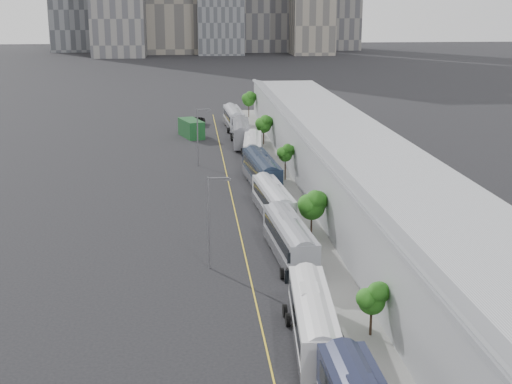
{
  "coord_description": "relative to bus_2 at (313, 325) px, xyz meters",
  "views": [
    {
      "loc": [
        -6.21,
        -10.73,
        22.38
      ],
      "look_at": [
        0.54,
        61.54,
        3.0
      ],
      "focal_mm": 50.0,
      "sensor_mm": 36.0,
      "label": 1
    }
  ],
  "objects": [
    {
      "name": "tree_5",
      "position": [
        3.9,
        98.04,
        2.39
      ],
      "size": [
        2.55,
        2.55,
        5.21
      ],
      "color": "black",
      "rests_on": "ground"
    },
    {
      "name": "tree_2",
      "position": [
        3.88,
        23.26,
        1.79
      ],
      "size": [
        2.6,
        2.6,
        4.63
      ],
      "color": "black",
      "rests_on": "ground"
    },
    {
      "name": "street_lamp_near",
      "position": [
        -6.27,
        15.13,
        3.23
      ],
      "size": [
        2.04,
        0.22,
        8.15
      ],
      "color": "#59595E",
      "rests_on": "ground"
    },
    {
      "name": "tree_3",
      "position": [
        4.27,
        45.81,
        2.12
      ],
      "size": [
        1.82,
        1.82,
        4.59
      ],
      "color": "black",
      "rests_on": "ground"
    },
    {
      "name": "suv",
      "position": [
        -6.44,
        89.55,
        -0.79
      ],
      "size": [
        3.08,
        5.59,
        1.48
      ],
      "primitive_type": "imported",
      "rotation": [
        0.0,
        0.0,
        -0.12
      ],
      "color": "black",
      "rests_on": "ground"
    },
    {
      "name": "shipping_container",
      "position": [
        -7.66,
        77.8,
        -0.04
      ],
      "size": [
        4.63,
        7.35,
        2.98
      ],
      "primitive_type": "cube",
      "rotation": [
        0.0,
        0.0,
        0.31
      ],
      "color": "#14411D",
      "rests_on": "ground"
    },
    {
      "name": "bus_8",
      "position": [
        0.11,
        85.67,
        0.09
      ],
      "size": [
        3.25,
        13.23,
        3.84
      ],
      "rotation": [
        0.0,
        0.0,
        0.05
      ],
      "color": "silver",
      "rests_on": "ground"
    },
    {
      "name": "street_lamp_far",
      "position": [
        -6.64,
        55.42,
        3.2
      ],
      "size": [
        2.04,
        0.22,
        8.1
      ],
      "color": "#59595E",
      "rests_on": "ground"
    },
    {
      "name": "bus_2",
      "position": [
        0.0,
        0.0,
        0.0
      ],
      "size": [
        3.47,
        12.56,
        3.63
      ],
      "rotation": [
        0.0,
        0.0,
        -0.08
      ],
      "color": "silver",
      "rests_on": "ground"
    },
    {
      "name": "lane_line",
      "position": [
        -3.12,
        22.61,
        -1.52
      ],
      "size": [
        0.12,
        160.0,
        0.02
      ],
      "primitive_type": "cube",
      "color": "gold",
      "rests_on": "ground"
    },
    {
      "name": "bus_3",
      "position": [
        0.76,
        16.63,
        0.03
      ],
      "size": [
        3.44,
        12.83,
        3.71
      ],
      "rotation": [
        0.0,
        0.0,
        0.07
      ],
      "color": "gray",
      "rests_on": "ground"
    },
    {
      "name": "bus_6",
      "position": [
        1.13,
        57.99,
        0.01
      ],
      "size": [
        3.71,
        12.64,
        3.64
      ],
      "rotation": [
        0.0,
        0.0,
        -0.1
      ],
      "color": "white",
      "rests_on": "ground"
    },
    {
      "name": "bus_4",
      "position": [
        0.81,
        29.65,
        -0.02
      ],
      "size": [
        3.41,
        12.4,
        3.58
      ],
      "rotation": [
        0.0,
        0.0,
        0.08
      ],
      "color": "silver",
      "rests_on": "ground"
    },
    {
      "name": "tree_4",
      "position": [
        3.94,
        69.61,
        2.06
      ],
      "size": [
        2.48,
        2.48,
        4.84
      ],
      "color": "black",
      "rests_on": "ground"
    },
    {
      "name": "bus_7",
      "position": [
        0.34,
        70.27,
        0.09
      ],
      "size": [
        3.24,
        13.24,
        3.84
      ],
      "rotation": [
        0.0,
        0.0,
        -0.04
      ],
      "color": "slate",
      "rests_on": "ground"
    },
    {
      "name": "tree_1",
      "position": [
        4.23,
        0.99,
        1.37
      ],
      "size": [
        1.89,
        1.89,
        3.86
      ],
      "color": "black",
      "rests_on": "ground"
    },
    {
      "name": "bus_5",
      "position": [
        0.88,
        42.73,
        0.16
      ],
      "size": [
        3.76,
        13.83,
        3.99
      ],
      "rotation": [
        0.0,
        0.0,
        0.07
      ],
      "color": "#162031",
      "rests_on": "ground"
    },
    {
      "name": "sidewalk",
      "position": [
        7.38,
        22.61,
        -1.47
      ],
      "size": [
        10.0,
        170.0,
        0.12
      ],
      "primitive_type": "cube",
      "color": "gray",
      "rests_on": "ground"
    },
    {
      "name": "depot",
      "position": [
        11.37,
        22.61,
        1.98
      ],
      "size": [
        12.45,
        160.4,
        7.2
      ],
      "color": "gray",
      "rests_on": "ground"
    }
  ]
}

